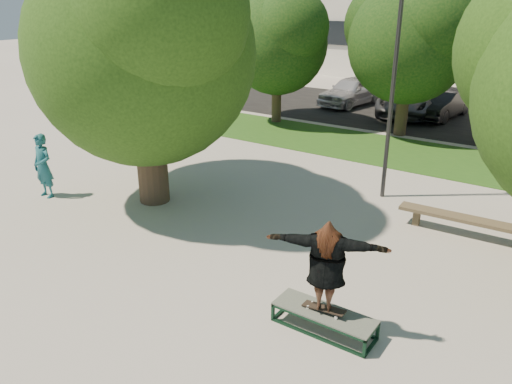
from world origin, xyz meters
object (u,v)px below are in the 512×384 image
Objects in this scene: tree_left at (142,38)px; car_dark at (442,103)px; bench at (466,220)px; car_silver_a at (352,91)px; grind_box at (324,321)px; bystander at (43,166)px; lamppost at (393,87)px; car_grey at (410,99)px.

car_dark is (3.79, 15.02, -3.73)m from tree_left.
bench is at bearing -65.96° from car_dark.
tree_left is at bearing -77.41° from car_silver_a.
grind_box is 5.34m from bench.
bystander is at bearing -160.66° from bench.
tree_left is 1.16× the size of lamppost.
car_dark is at bearing -6.66° from car_grey.
car_dark reaches higher than bench.
car_silver_a is 1.04× the size of car_dark.
bench is 13.59m from car_grey.
bystander reaches higher than car_dark.
car_dark reaches higher than grind_box.
bench is (7.89, 2.59, -4.01)m from tree_left.
car_grey is (-4.50, 17.60, 0.56)m from grind_box.
grind_box is at bearing -21.18° from tree_left.
car_dark is 1.50m from car_grey.
bystander reaches higher than car_grey.
tree_left is 4.72m from bystander.
tree_left reaches higher than bench.
lamppost is 4.00m from bench.
grind_box is 17.91m from car_dark.
car_grey is at bearing 81.30° from tree_left.
bench is at bearing 18.17° from tree_left.
grind_box is 0.56× the size of bench.
car_silver_a is (-8.87, 12.78, 0.34)m from bench.
grind_box is (1.50, -6.54, -2.96)m from lamppost.
car_grey is (-3.00, 11.07, -2.40)m from lamppost.
lamppost is (5.29, 3.91, -1.27)m from tree_left.
lamppost is 11.72m from car_grey.
car_dark is at bearing 97.69° from lamppost.
lamppost reaches higher than grind_box.
car_silver_a is at bearing 122.31° from bench.
tree_left reaches higher than bystander.
car_grey reaches higher than bench.
tree_left reaches higher than car_grey.
car_silver_a is at bearing 93.62° from tree_left.
grind_box is 0.41× the size of car_silver_a.
grind_box is at bearing -104.32° from bench.
car_silver_a reaches higher than bench.
lamppost reaches higher than car_dark.
tree_left is 15.93m from car_dark.
lamppost is 1.45× the size of car_dark.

